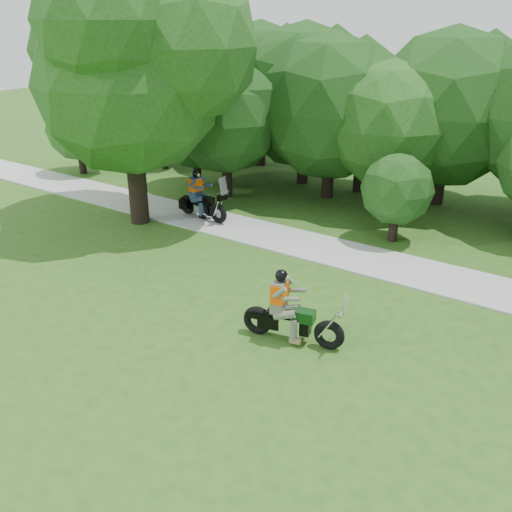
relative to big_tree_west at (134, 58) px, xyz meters
The scene contains 6 objects.
ground 13.82m from the big_tree_west, 33.03° to the right, with size 100.00×100.00×0.00m, color #2F5518.
walkway 12.05m from the big_tree_west, ahead, with size 60.00×2.20×0.06m, color #ADADA7.
tree_line 12.73m from the big_tree_west, 38.35° to the left, with size 39.86×11.97×7.65m.
big_tree_west is the anchor object (origin of this frame).
chopper_motorcycle 11.14m from the big_tree_west, 25.45° to the right, with size 2.50×0.96×1.80m.
touring_motorcycle 5.43m from the big_tree_west, 35.73° to the left, with size 2.40×0.81×1.82m.
Camera 1 is at (4.51, -7.43, 7.19)m, focal length 40.00 mm.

